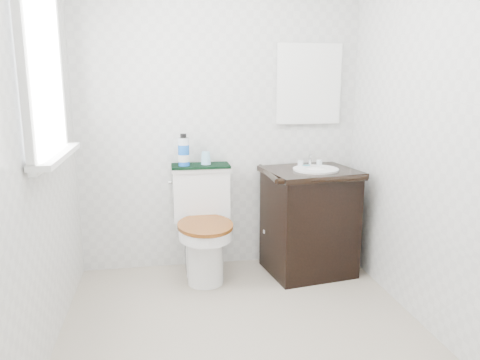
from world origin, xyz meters
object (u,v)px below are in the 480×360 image
object	(u,v)px
toilet	(203,230)
mouthwash_bottle	(184,151)
vanity	(309,219)
trash_bin	(281,249)
cup	(206,158)

from	to	relation	value
toilet	mouthwash_bottle	size ratio (longest dim) A/B	3.42
vanity	trash_bin	xyz separation A→B (m)	(-0.20, 0.07, -0.27)
vanity	cup	world-z (taller)	cup
toilet	vanity	xyz separation A→B (m)	(0.82, -0.06, 0.07)
trash_bin	mouthwash_bottle	world-z (taller)	mouthwash_bottle
toilet	vanity	distance (m)	0.82
toilet	cup	size ratio (longest dim) A/B	8.54
mouthwash_bottle	cup	xyz separation A→B (m)	(0.17, 0.03, -0.06)
cup	toilet	bearing A→B (deg)	-107.57
mouthwash_bottle	cup	world-z (taller)	mouthwash_bottle
cup	vanity	bearing A→B (deg)	-14.11
mouthwash_bottle	cup	bearing A→B (deg)	10.35
vanity	mouthwash_bottle	bearing A→B (deg)	170.14
toilet	mouthwash_bottle	distance (m)	0.62
trash_bin	cup	distance (m)	0.94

